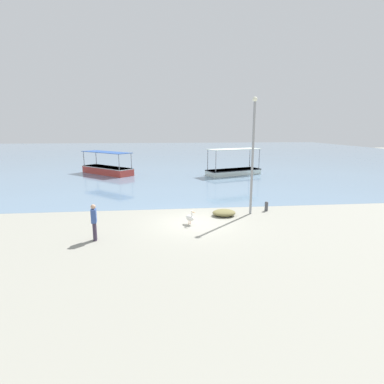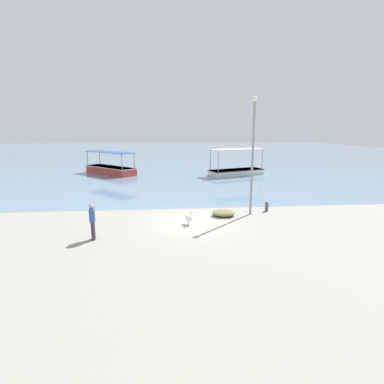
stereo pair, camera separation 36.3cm
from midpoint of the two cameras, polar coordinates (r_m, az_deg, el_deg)
ground at (r=16.29m, az=0.87°, el=-5.92°), size 120.00×120.00×0.00m
harbor_water at (r=63.63m, az=-3.54°, el=7.46°), size 110.00×90.00×0.00m
fishing_boat_near_left at (r=33.38m, az=8.74°, el=4.12°), size 6.45×4.00×2.85m
fishing_boat_center at (r=35.09m, az=-15.00°, el=4.28°), size 6.31×6.19×2.47m
pelican at (r=15.94m, az=0.06°, el=-4.90°), size 0.56×0.71×0.80m
lamp_post at (r=17.66m, az=12.09°, el=7.61°), size 0.28×0.28×6.74m
mooring_bollard at (r=19.07m, az=14.57°, el=-2.63°), size 0.22×0.22×0.60m
fisherman_standing at (r=14.35m, az=-17.74°, el=-5.21°), size 0.26×0.42×1.69m
net_pile at (r=17.64m, az=6.63°, el=-3.98°), size 1.35×1.15×0.36m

